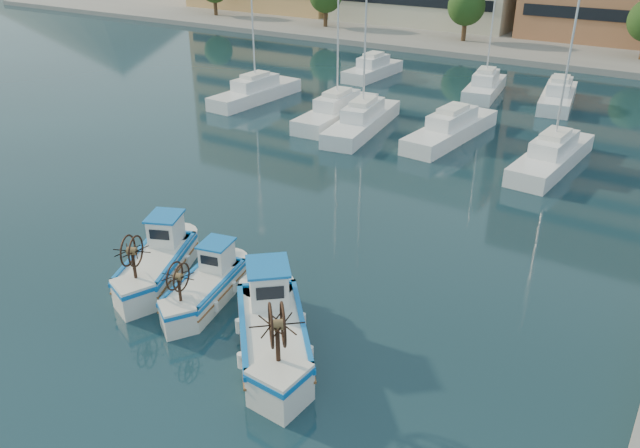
# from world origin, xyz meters

# --- Properties ---
(ground) EXTENTS (300.00, 300.00, 0.00)m
(ground) POSITION_xyz_m (0.00, 0.00, 0.00)
(ground) COLOR #1A3944
(ground) RESTS_ON ground
(yacht_marina) EXTENTS (41.44, 23.10, 11.50)m
(yacht_marina) POSITION_xyz_m (-2.85, 28.12, 0.53)
(yacht_marina) COLOR white
(yacht_marina) RESTS_ON ground
(fishing_boat_a) EXTENTS (3.47, 4.73, 2.85)m
(fishing_boat_a) POSITION_xyz_m (-5.72, 0.36, 0.79)
(fishing_boat_a) COLOR silver
(fishing_boat_a) RESTS_ON ground
(fishing_boat_b) EXTENTS (2.46, 4.13, 2.50)m
(fishing_boat_b) POSITION_xyz_m (-3.03, 0.19, 0.69)
(fishing_boat_b) COLOR silver
(fishing_boat_b) RESTS_ON ground
(fishing_boat_c) EXTENTS (4.87, 5.09, 3.24)m
(fishing_boat_c) POSITION_xyz_m (0.85, -0.87, 0.89)
(fishing_boat_c) COLOR silver
(fishing_boat_c) RESTS_ON ground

